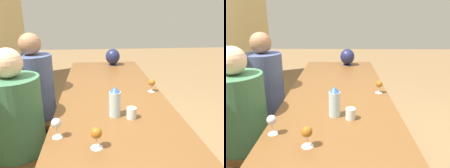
% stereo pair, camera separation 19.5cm
% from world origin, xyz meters
% --- Properties ---
extents(ground_plane, '(14.00, 14.00, 0.00)m').
position_xyz_m(ground_plane, '(0.00, 0.00, 0.00)').
color(ground_plane, olive).
extents(dining_table, '(2.84, 0.92, 0.73)m').
position_xyz_m(dining_table, '(0.00, 0.00, 0.66)').
color(dining_table, brown).
rests_on(dining_table, ground_plane).
extents(water_bottle, '(0.08, 0.08, 0.22)m').
position_xyz_m(water_bottle, '(-0.34, 0.02, 0.83)').
color(water_bottle, '#ADCCD6').
rests_on(water_bottle, dining_table).
extents(water_tumbler, '(0.07, 0.07, 0.08)m').
position_xyz_m(water_tumbler, '(-0.39, -0.09, 0.77)').
color(water_tumbler, silver).
rests_on(water_tumbler, dining_table).
extents(vase, '(0.20, 0.20, 0.23)m').
position_xyz_m(vase, '(1.22, -0.11, 0.85)').
color(vase, '#1E234C').
rests_on(vase, dining_table).
extents(wine_glass_0, '(0.07, 0.07, 0.13)m').
position_xyz_m(wine_glass_0, '(-0.73, 0.16, 0.81)').
color(wine_glass_0, silver).
rests_on(wine_glass_0, dining_table).
extents(wine_glass_1, '(0.06, 0.06, 0.13)m').
position_xyz_m(wine_glass_1, '(-0.60, 0.39, 0.82)').
color(wine_glass_1, silver).
rests_on(wine_glass_1, dining_table).
extents(wine_glass_2, '(0.07, 0.07, 0.12)m').
position_xyz_m(wine_glass_2, '(0.13, -0.38, 0.81)').
color(wine_glass_2, silver).
rests_on(wine_glass_2, dining_table).
extents(chair_near, '(0.44, 0.44, 0.93)m').
position_xyz_m(chair_near, '(-0.30, 0.80, 0.50)').
color(chair_near, brown).
rests_on(chair_near, ground_plane).
extents(chair_far, '(0.44, 0.44, 0.93)m').
position_xyz_m(chair_far, '(0.28, 0.80, 0.50)').
color(chair_far, brown).
rests_on(chair_far, ground_plane).
extents(person_near, '(0.39, 0.39, 1.22)m').
position_xyz_m(person_near, '(-0.30, 0.71, 0.64)').
color(person_near, '#2D2D38').
rests_on(person_near, ground_plane).
extents(person_far, '(0.36, 0.36, 1.26)m').
position_xyz_m(person_far, '(0.28, 0.71, 0.67)').
color(person_far, '#2D2D38').
rests_on(person_far, ground_plane).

